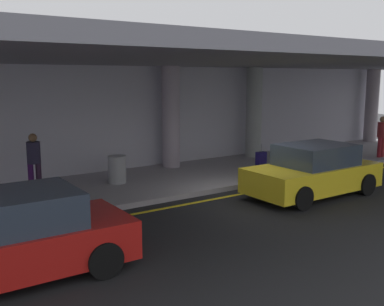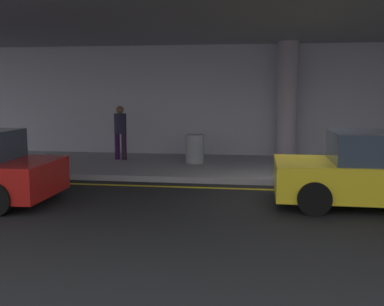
{
  "view_description": "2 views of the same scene",
  "coord_description": "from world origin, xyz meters",
  "px_view_note": "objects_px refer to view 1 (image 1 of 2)",
  "views": [
    {
      "loc": [
        -8.53,
        -9.35,
        3.4
      ],
      "look_at": [
        -1.05,
        1.66,
        1.17
      ],
      "focal_mm": 42.25,
      "sensor_mm": 36.0,
      "label": 1
    },
    {
      "loc": [
        -0.88,
        -10.23,
        2.32
      ],
      "look_at": [
        -2.56,
        1.48,
        0.7
      ],
      "focal_mm": 43.21,
      "sensor_mm": 36.0,
      "label": 2
    }
  ],
  "objects_px": {
    "support_column_far_left": "(171,117)",
    "car_yellow_taxi": "(313,171)",
    "traveler_with_luggage": "(34,158)",
    "car_red": "(10,239)",
    "suitcase_upright_primary": "(261,160)",
    "support_column_left_mid": "(254,112)",
    "support_column_center": "(372,106)",
    "trash_bin_steel": "(117,169)",
    "person_waiting_for_ride": "(382,134)"
  },
  "relations": [
    {
      "from": "person_waiting_for_ride",
      "to": "suitcase_upright_primary",
      "type": "height_order",
      "value": "person_waiting_for_ride"
    },
    {
      "from": "traveler_with_luggage",
      "to": "trash_bin_steel",
      "type": "relative_size",
      "value": 1.98
    },
    {
      "from": "support_column_center",
      "to": "car_yellow_taxi",
      "type": "distance_m",
      "value": 11.79
    },
    {
      "from": "support_column_far_left",
      "to": "traveler_with_luggage",
      "type": "xyz_separation_m",
      "value": [
        -5.14,
        -0.88,
        -0.86
      ]
    },
    {
      "from": "support_column_left_mid",
      "to": "trash_bin_steel",
      "type": "distance_m",
      "value": 7.0
    },
    {
      "from": "support_column_far_left",
      "to": "car_red",
      "type": "distance_m",
      "value": 9.42
    },
    {
      "from": "car_red",
      "to": "support_column_left_mid",
      "type": "bearing_deg",
      "value": -153.08
    },
    {
      "from": "support_column_center",
      "to": "car_red",
      "type": "distance_m",
      "value": 20.01
    },
    {
      "from": "car_red",
      "to": "trash_bin_steel",
      "type": "xyz_separation_m",
      "value": [
        4.25,
        4.95,
        -0.14
      ]
    },
    {
      "from": "support_column_far_left",
      "to": "support_column_left_mid",
      "type": "bearing_deg",
      "value": 0.0
    },
    {
      "from": "car_yellow_taxi",
      "to": "traveler_with_luggage",
      "type": "xyz_separation_m",
      "value": [
        -6.7,
        4.44,
        0.4
      ]
    },
    {
      "from": "support_column_far_left",
      "to": "person_waiting_for_ride",
      "type": "relative_size",
      "value": 2.17
    },
    {
      "from": "traveler_with_luggage",
      "to": "support_column_center",
      "type": "bearing_deg",
      "value": 133.76
    },
    {
      "from": "car_red",
      "to": "trash_bin_steel",
      "type": "bearing_deg",
      "value": -133.14
    },
    {
      "from": "car_red",
      "to": "suitcase_upright_primary",
      "type": "relative_size",
      "value": 4.56
    },
    {
      "from": "car_yellow_taxi",
      "to": "support_column_center",
      "type": "bearing_deg",
      "value": -151.61
    },
    {
      "from": "support_column_left_mid",
      "to": "support_column_center",
      "type": "height_order",
      "value": "same"
    },
    {
      "from": "support_column_center",
      "to": "suitcase_upright_primary",
      "type": "distance_m",
      "value": 9.91
    },
    {
      "from": "car_yellow_taxi",
      "to": "car_red",
      "type": "height_order",
      "value": "same"
    },
    {
      "from": "support_column_far_left",
      "to": "person_waiting_for_ride",
      "type": "bearing_deg",
      "value": -20.63
    },
    {
      "from": "support_column_center",
      "to": "traveler_with_luggage",
      "type": "relative_size",
      "value": 2.17
    },
    {
      "from": "traveler_with_luggage",
      "to": "suitcase_upright_primary",
      "type": "distance_m",
      "value": 7.73
    },
    {
      "from": "support_column_far_left",
      "to": "traveler_with_luggage",
      "type": "relative_size",
      "value": 2.17
    },
    {
      "from": "traveler_with_luggage",
      "to": "support_column_left_mid",
      "type": "bearing_deg",
      "value": 136.31
    },
    {
      "from": "support_column_left_mid",
      "to": "traveler_with_luggage",
      "type": "distance_m",
      "value": 9.23
    },
    {
      "from": "car_yellow_taxi",
      "to": "person_waiting_for_ride",
      "type": "height_order",
      "value": "person_waiting_for_ride"
    },
    {
      "from": "support_column_center",
      "to": "trash_bin_steel",
      "type": "relative_size",
      "value": 4.29
    },
    {
      "from": "support_column_far_left",
      "to": "car_yellow_taxi",
      "type": "bearing_deg",
      "value": -73.7
    },
    {
      "from": "support_column_center",
      "to": "suitcase_upright_primary",
      "type": "xyz_separation_m",
      "value": [
        -9.55,
        -2.16,
        -1.51
      ]
    },
    {
      "from": "car_yellow_taxi",
      "to": "person_waiting_for_ride",
      "type": "relative_size",
      "value": 2.44
    },
    {
      "from": "traveler_with_luggage",
      "to": "car_yellow_taxi",
      "type": "bearing_deg",
      "value": 97.27
    },
    {
      "from": "car_yellow_taxi",
      "to": "suitcase_upright_primary",
      "type": "relative_size",
      "value": 4.56
    },
    {
      "from": "car_red",
      "to": "person_waiting_for_ride",
      "type": "height_order",
      "value": "person_waiting_for_ride"
    },
    {
      "from": "support_column_far_left",
      "to": "suitcase_upright_primary",
      "type": "distance_m",
      "value": 3.6
    },
    {
      "from": "car_red",
      "to": "suitcase_upright_primary",
      "type": "xyz_separation_m",
      "value": [
        9.44,
        4.03,
        -0.25
      ]
    },
    {
      "from": "car_yellow_taxi",
      "to": "car_red",
      "type": "xyz_separation_m",
      "value": [
        -8.55,
        -0.87,
        0.0
      ]
    },
    {
      "from": "support_column_left_mid",
      "to": "suitcase_upright_primary",
      "type": "relative_size",
      "value": 4.06
    },
    {
      "from": "car_yellow_taxi",
      "to": "trash_bin_steel",
      "type": "height_order",
      "value": "car_yellow_taxi"
    },
    {
      "from": "support_column_center",
      "to": "car_yellow_taxi",
      "type": "bearing_deg",
      "value": -153.0
    },
    {
      "from": "traveler_with_luggage",
      "to": "support_column_far_left",
      "type": "bearing_deg",
      "value": 140.51
    },
    {
      "from": "support_column_center",
      "to": "traveler_with_luggage",
      "type": "height_order",
      "value": "support_column_center"
    },
    {
      "from": "support_column_left_mid",
      "to": "support_column_center",
      "type": "xyz_separation_m",
      "value": [
        8.0,
        0.0,
        0.0
      ]
    },
    {
      "from": "traveler_with_luggage",
      "to": "person_waiting_for_ride",
      "type": "relative_size",
      "value": 1.0
    },
    {
      "from": "support_column_far_left",
      "to": "suitcase_upright_primary",
      "type": "relative_size",
      "value": 4.06
    },
    {
      "from": "support_column_left_mid",
      "to": "car_red",
      "type": "relative_size",
      "value": 0.89
    },
    {
      "from": "support_column_center",
      "to": "person_waiting_for_ride",
      "type": "xyz_separation_m",
      "value": [
        -3.76,
        -3.1,
        -0.86
      ]
    },
    {
      "from": "support_column_left_mid",
      "to": "car_yellow_taxi",
      "type": "distance_m",
      "value": 5.99
    },
    {
      "from": "car_red",
      "to": "person_waiting_for_ride",
      "type": "bearing_deg",
      "value": -171.01
    },
    {
      "from": "support_column_far_left",
      "to": "suitcase_upright_primary",
      "type": "bearing_deg",
      "value": -41.44
    },
    {
      "from": "support_column_left_mid",
      "to": "car_red",
      "type": "distance_m",
      "value": 12.68
    }
  ]
}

